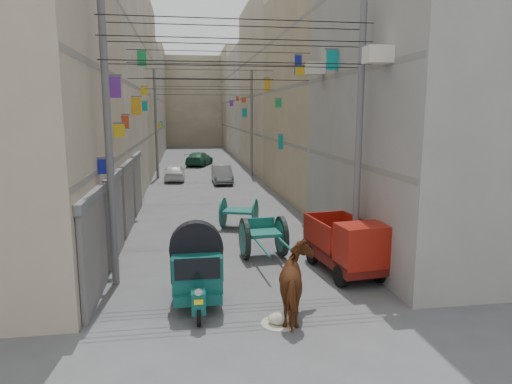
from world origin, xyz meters
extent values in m
cube|color=slate|center=(-4.12, 8.00, 3.20)|extent=(0.25, 9.80, 0.18)
cube|color=slate|center=(-4.12, 8.00, 6.20)|extent=(0.25, 9.80, 0.18)
cube|color=beige|center=(-8.00, 19.00, 6.00)|extent=(8.00, 12.00, 12.00)
cube|color=slate|center=(-4.12, 19.00, 3.20)|extent=(0.25, 11.76, 0.18)
cube|color=slate|center=(-4.12, 19.00, 6.20)|extent=(0.25, 11.76, 0.18)
cube|color=slate|center=(-4.12, 19.00, 9.20)|extent=(0.25, 11.76, 0.18)
cube|color=#B8AF91|center=(-8.00, 32.00, 7.00)|extent=(8.00, 14.00, 14.00)
cube|color=slate|center=(-4.12, 32.00, 3.20)|extent=(0.25, 13.72, 0.18)
cube|color=slate|center=(-4.12, 32.00, 6.20)|extent=(0.25, 13.72, 0.18)
cube|color=slate|center=(-4.12, 32.00, 9.20)|extent=(0.25, 13.72, 0.18)
cube|color=gray|center=(-8.00, 46.00, 5.90)|extent=(8.00, 14.00, 11.80)
cube|color=slate|center=(-4.12, 46.00, 3.20)|extent=(0.25, 13.72, 0.18)
cube|color=slate|center=(-4.12, 46.00, 6.20)|extent=(0.25, 13.72, 0.18)
cube|color=slate|center=(-4.12, 46.00, 9.20)|extent=(0.25, 13.72, 0.18)
cube|color=tan|center=(-8.00, 59.00, 6.75)|extent=(8.00, 12.00, 13.50)
cube|color=slate|center=(-4.12, 59.00, 3.20)|extent=(0.25, 11.76, 0.18)
cube|color=slate|center=(-4.12, 59.00, 6.20)|extent=(0.25, 11.76, 0.18)
cube|color=slate|center=(-4.12, 59.00, 9.20)|extent=(0.25, 11.76, 0.18)
cube|color=gray|center=(8.00, 8.00, 6.50)|extent=(8.00, 10.00, 13.00)
cube|color=slate|center=(4.12, 8.00, 3.20)|extent=(0.25, 9.80, 0.18)
cube|color=slate|center=(4.12, 8.00, 6.20)|extent=(0.25, 9.80, 0.18)
cube|color=tan|center=(8.00, 19.00, 6.00)|extent=(8.00, 12.00, 12.00)
cube|color=slate|center=(4.12, 19.00, 3.20)|extent=(0.25, 11.76, 0.18)
cube|color=slate|center=(4.12, 19.00, 6.20)|extent=(0.25, 11.76, 0.18)
cube|color=slate|center=(4.12, 19.00, 9.20)|extent=(0.25, 11.76, 0.18)
cube|color=tan|center=(8.00, 32.00, 7.00)|extent=(8.00, 14.00, 14.00)
cube|color=slate|center=(4.12, 32.00, 3.20)|extent=(0.25, 13.72, 0.18)
cube|color=slate|center=(4.12, 32.00, 6.20)|extent=(0.25, 13.72, 0.18)
cube|color=slate|center=(4.12, 32.00, 9.20)|extent=(0.25, 13.72, 0.18)
cube|color=beige|center=(8.00, 46.00, 5.90)|extent=(8.00, 14.00, 11.80)
cube|color=slate|center=(4.12, 46.00, 3.20)|extent=(0.25, 13.72, 0.18)
cube|color=slate|center=(4.12, 46.00, 6.20)|extent=(0.25, 13.72, 0.18)
cube|color=slate|center=(4.12, 46.00, 9.20)|extent=(0.25, 13.72, 0.18)
cube|color=#B8AF91|center=(8.00, 59.00, 6.75)|extent=(8.00, 12.00, 13.50)
cube|color=slate|center=(4.12, 59.00, 3.20)|extent=(0.25, 11.76, 0.18)
cube|color=slate|center=(4.12, 59.00, 6.20)|extent=(0.25, 11.76, 0.18)
cube|color=slate|center=(4.12, 59.00, 9.20)|extent=(0.25, 11.76, 0.18)
cube|color=#B8AF91|center=(0.00, 66.00, 6.50)|extent=(22.00, 10.00, 13.00)
cube|color=#525257|center=(-3.92, 4.80, 1.30)|extent=(0.12, 3.00, 2.60)
cube|color=#5E5E60|center=(-3.90, 4.80, 2.75)|extent=(0.18, 3.20, 0.25)
cube|color=#525257|center=(-3.92, 8.50, 1.30)|extent=(0.12, 3.00, 2.60)
cube|color=#5E5E60|center=(-3.90, 8.50, 2.75)|extent=(0.18, 3.20, 0.25)
cube|color=#525257|center=(-3.92, 12.20, 1.30)|extent=(0.12, 3.00, 2.60)
cube|color=#5E5E60|center=(-3.90, 12.20, 2.75)|extent=(0.18, 3.20, 0.25)
cube|color=#525257|center=(-3.92, 16.00, 1.30)|extent=(0.12, 3.00, 2.60)
cube|color=#5E5E60|center=(-3.90, 16.00, 2.75)|extent=(0.18, 3.20, 0.25)
cube|color=#BB3E18|center=(3.81, 34.28, 5.98)|extent=(0.38, 0.08, 0.41)
cube|color=#0D918F|center=(-3.86, 41.61, 3.62)|extent=(0.27, 0.08, 0.71)
cube|color=#161E9E|center=(-3.78, 6.43, 3.35)|extent=(0.44, 0.08, 0.42)
cube|color=orange|center=(-3.77, 15.80, 5.17)|extent=(0.45, 0.08, 0.84)
cube|color=#672A9C|center=(3.79, 44.88, 5.91)|extent=(0.41, 0.08, 0.59)
cube|color=gold|center=(-3.81, 9.76, 4.24)|extent=(0.38, 0.08, 0.44)
cube|color=#0D918F|center=(3.78, 33.54, 4.85)|extent=(0.43, 0.08, 0.72)
cube|color=#BB3E18|center=(3.86, 39.62, 6.25)|extent=(0.28, 0.08, 0.44)
cube|color=#1C9A4F|center=(-3.76, 20.00, 7.85)|extent=(0.48, 0.08, 0.84)
cube|color=gold|center=(-3.85, 38.07, 3.67)|extent=(0.31, 0.08, 0.44)
cube|color=#1C9A4F|center=(3.82, 19.02, 5.41)|extent=(0.35, 0.08, 0.45)
cube|color=orange|center=(3.83, 22.65, 6.65)|extent=(0.34, 0.08, 0.79)
cube|color=#BB3E18|center=(-3.86, 12.02, 4.50)|extent=(0.28, 0.08, 0.52)
cube|color=silver|center=(-3.86, 29.62, 6.26)|extent=(0.28, 0.08, 0.74)
cube|color=#0D918F|center=(3.87, 18.51, 3.22)|extent=(0.26, 0.08, 0.80)
cube|color=gold|center=(3.83, 9.37, 6.69)|extent=(0.34, 0.08, 0.55)
cube|color=#672A9C|center=(-3.76, 8.55, 5.67)|extent=(0.47, 0.08, 0.67)
cube|color=gold|center=(-3.80, 21.15, 6.14)|extent=(0.40, 0.08, 0.47)
cube|color=#0D918F|center=(-3.84, 21.66, 5.24)|extent=(0.32, 0.08, 0.55)
cube|color=gold|center=(3.76, 13.74, 6.73)|extent=(0.47, 0.08, 0.35)
cube|color=#161E9E|center=(3.84, 14.58, 7.07)|extent=(0.32, 0.08, 0.89)
cube|color=#0D918F|center=(3.78, 9.29, 6.73)|extent=(0.44, 0.08, 0.69)
cube|color=orange|center=(-4.06, 6.00, 3.00)|extent=(0.10, 3.20, 0.80)
cube|color=#BB3E18|center=(-4.06, 15.00, 3.00)|extent=(0.10, 3.20, 0.80)
cube|color=#1C9A4F|center=(-4.06, 27.00, 3.00)|extent=(0.10, 3.20, 0.80)
cube|color=#1C9A4F|center=(-4.06, 39.00, 3.00)|extent=(0.10, 3.20, 0.80)
cube|color=gold|center=(4.06, 6.00, 3.00)|extent=(0.10, 3.20, 0.80)
cube|color=orange|center=(4.06, 15.00, 3.00)|extent=(0.10, 3.20, 0.80)
cube|color=#1C9A4F|center=(4.06, 27.00, 3.00)|extent=(0.10, 3.20, 0.80)
cube|color=#0D918F|center=(4.06, 39.00, 3.00)|extent=(0.10, 3.20, 0.80)
cube|color=silver|center=(3.65, 5.00, 6.40)|extent=(0.70, 0.55, 0.45)
cube|color=silver|center=(3.65, 11.00, 6.60)|extent=(0.70, 0.55, 0.45)
cylinder|color=#5E5E60|center=(-3.60, 6.00, 4.00)|extent=(0.20, 0.20, 8.00)
cylinder|color=#5E5E60|center=(3.60, 6.00, 4.00)|extent=(0.20, 0.20, 8.00)
cylinder|color=#5E5E60|center=(-3.60, 28.00, 4.00)|extent=(0.20, 0.20, 8.00)
cylinder|color=#5E5E60|center=(3.60, 28.00, 4.00)|extent=(0.20, 0.20, 8.00)
cylinder|color=black|center=(0.00, 5.50, 6.20)|extent=(7.40, 0.02, 0.02)
cylinder|color=black|center=(0.00, 5.50, 6.80)|extent=(7.40, 0.02, 0.02)
cylinder|color=black|center=(0.00, 5.50, 7.30)|extent=(7.40, 0.02, 0.02)
cylinder|color=black|center=(0.00, 6.50, 6.20)|extent=(7.40, 0.02, 0.02)
cylinder|color=black|center=(0.00, 6.50, 6.80)|extent=(7.40, 0.02, 0.02)
cylinder|color=black|center=(0.00, 6.50, 7.30)|extent=(7.40, 0.02, 0.02)
cylinder|color=black|center=(0.00, 12.00, 6.20)|extent=(7.40, 0.02, 0.02)
cylinder|color=black|center=(0.00, 12.00, 6.80)|extent=(7.40, 0.02, 0.02)
cylinder|color=black|center=(0.00, 12.00, 7.30)|extent=(7.40, 0.02, 0.02)
cylinder|color=black|center=(0.00, 20.00, 6.20)|extent=(7.40, 0.02, 0.02)
cylinder|color=black|center=(0.00, 20.00, 6.80)|extent=(7.40, 0.02, 0.02)
cylinder|color=black|center=(0.00, 20.00, 7.30)|extent=(7.40, 0.02, 0.02)
cylinder|color=black|center=(0.00, 28.00, 6.20)|extent=(7.40, 0.02, 0.02)
cylinder|color=black|center=(0.00, 28.00, 6.80)|extent=(7.40, 0.02, 0.02)
cylinder|color=black|center=(0.00, 28.00, 7.30)|extent=(7.40, 0.02, 0.02)
cylinder|color=black|center=(-1.32, 2.95, 0.26)|extent=(0.11, 0.52, 0.52)
cylinder|color=black|center=(-1.83, 4.73, 0.26)|extent=(0.11, 0.52, 0.52)
cylinder|color=black|center=(-0.80, 4.72, 0.26)|extent=(0.11, 0.52, 0.52)
cube|color=#0D4B44|center=(-1.32, 4.16, 0.45)|extent=(1.18, 1.78, 0.26)
cube|color=#0D4B44|center=(-1.32, 2.99, 0.56)|extent=(0.33, 0.42, 0.52)
cylinder|color=silver|center=(-1.32, 2.78, 0.89)|extent=(0.17, 0.05, 0.17)
cube|color=yellow|center=(-1.32, 2.76, 0.66)|extent=(0.21, 0.03, 0.11)
cube|color=#0D4B44|center=(-1.32, 4.21, 0.98)|extent=(1.22, 1.60, 0.89)
cube|color=black|center=(-1.32, 3.40, 1.22)|extent=(1.08, 0.06, 0.52)
cube|color=black|center=(-1.94, 4.21, 1.08)|extent=(0.04, 1.12, 0.61)
cube|color=black|center=(-0.70, 4.21, 1.08)|extent=(0.04, 1.12, 0.61)
cube|color=white|center=(-1.32, 3.37, 0.52)|extent=(1.17, 0.05, 0.06)
cylinder|color=black|center=(0.38, 7.70, 0.69)|extent=(0.25, 1.39, 1.39)
cylinder|color=#145A50|center=(0.38, 7.70, 0.69)|extent=(0.24, 1.09, 1.08)
cylinder|color=#5E5E60|center=(0.38, 7.70, 0.69)|extent=(0.23, 0.19, 0.18)
cylinder|color=black|center=(1.66, 7.80, 0.69)|extent=(0.25, 1.39, 1.39)
cylinder|color=#145A50|center=(1.66, 7.80, 0.69)|extent=(0.24, 1.09, 1.08)
cylinder|color=#5E5E60|center=(1.66, 7.80, 0.69)|extent=(0.23, 0.19, 0.18)
cylinder|color=#5E5E60|center=(1.02, 7.75, 0.69)|extent=(1.34, 0.17, 0.08)
cube|color=#145A50|center=(1.02, 7.75, 0.87)|extent=(1.11, 1.16, 0.10)
cube|color=#145A50|center=(0.98, 8.24, 1.09)|extent=(1.04, 0.15, 0.35)
cylinder|color=#145A50|center=(0.71, 6.49, 0.79)|extent=(0.23, 2.28, 0.07)
cylinder|color=#145A50|center=(1.50, 6.54, 0.79)|extent=(0.23, 2.28, 0.07)
cylinder|color=black|center=(2.71, 4.74, 0.31)|extent=(0.24, 0.64, 0.63)
cylinder|color=black|center=(2.46, 6.81, 0.31)|extent=(0.24, 0.64, 0.63)
cylinder|color=black|center=(3.94, 4.88, 0.31)|extent=(0.24, 0.64, 0.63)
cylinder|color=black|center=(3.69, 6.96, 0.31)|extent=(0.24, 0.64, 0.63)
cube|color=#50100B|center=(3.20, 5.85, 0.52)|extent=(1.74, 3.27, 0.33)
cube|color=maroon|center=(3.33, 4.76, 1.19)|extent=(1.48, 1.15, 1.19)
cube|color=black|center=(3.38, 4.32, 1.28)|extent=(1.23, 0.20, 0.52)
cube|color=#50100B|center=(3.14, 6.36, 0.78)|extent=(1.66, 2.24, 0.11)
cube|color=maroon|center=(2.45, 6.28, 1.19)|extent=(0.30, 2.08, 0.81)
cube|color=maroon|center=(3.83, 6.45, 1.19)|extent=(0.30, 2.08, 0.81)
cube|color=maroon|center=(3.02, 7.38, 1.19)|extent=(1.42, 0.22, 0.81)
cylinder|color=#145A50|center=(0.02, 12.03, 0.65)|extent=(0.49, 1.25, 1.29)
cylinder|color=#145A50|center=(1.34, 11.57, 0.65)|extent=(0.49, 1.25, 1.29)
cube|color=#145A50|center=(0.68, 11.80, 0.77)|extent=(1.53, 1.44, 0.10)
cylinder|color=#5E5E60|center=(0.68, 11.80, 0.65)|extent=(1.39, 0.55, 0.08)
ellipsoid|color=beige|center=(0.52, 2.76, 0.13)|extent=(0.52, 0.42, 0.26)
imported|color=#5B3215|center=(1.05, 3.00, 0.87)|extent=(1.28, 2.18, 1.73)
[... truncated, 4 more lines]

